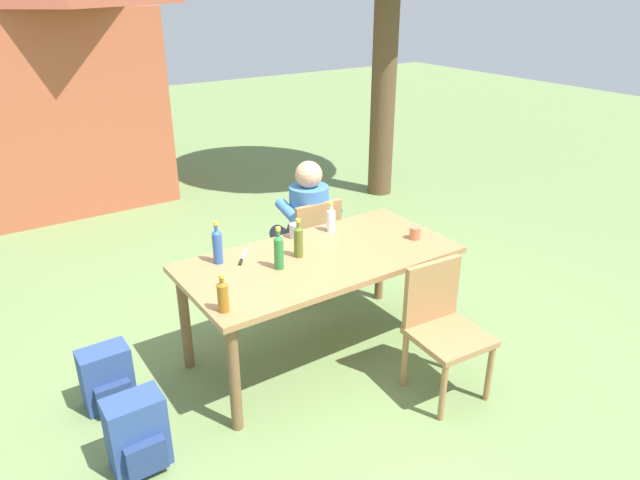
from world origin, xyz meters
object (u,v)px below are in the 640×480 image
Objects in this scene: bottle_green at (279,251)px; backpack_by_far_side at (107,379)px; dining_table at (320,268)px; cup_terracotta at (415,233)px; bottle_clear at (331,219)px; table_knife at (242,258)px; chair_near_right at (442,323)px; bottle_blue at (217,245)px; bottle_amber at (223,295)px; cup_steel at (295,231)px; bottle_olive at (298,240)px; brick_kiosk at (59,78)px; chair_far_right at (311,242)px; backpack_by_near_side at (138,434)px; person_in_white_shirt at (304,220)px.

backpack_by_far_side is at bearing 166.10° from bottle_green.
dining_table is 0.75m from cup_terracotta.
table_knife is at bearing -176.06° from bottle_clear.
bottle_green is (-0.75, 0.75, 0.41)m from chair_near_right.
bottle_blue reaches higher than backpack_by_far_side.
bottle_amber reaches higher than cup_steel.
bottle_olive is at bearing 146.72° from dining_table.
brick_kiosk is at bearing 101.78° from chair_near_right.
chair_far_right is 9.78× the size of cup_terracotta.
bottle_olive is 2.54× the size of cup_steel.
cup_terracotta is 0.82× the size of cup_steel.
chair_near_right is 1.08m from bottle_olive.
chair_near_right is at bearing -45.18° from bottle_green.
backpack_by_near_side is at bearing -148.41° from table_knife.
bottle_amber is at bearing -151.88° from bottle_green.
backpack_by_far_side is at bearing 169.27° from dining_table.
bottle_olive is (0.49, -0.21, -0.01)m from bottle_blue.
bottle_olive is at bearing 123.31° from chair_near_right.
person_in_white_shirt reaches higher than backpack_by_far_side.
brick_kiosk is (-0.95, 4.08, 0.59)m from bottle_clear.
chair_far_right is 4.27× the size of table_knife.
cup_terracotta is at bearing -10.99° from dining_table.
table_knife is (-0.76, -0.05, -0.09)m from bottle_clear.
chair_near_right is 1.95× the size of backpack_by_near_side.
brick_kiosk reaches higher than bottle_amber.
brick_kiosk is at bearing 106.32° from chair_far_right.
bottle_clear is at bearing 133.03° from cup_terracotta.
chair_near_right is 4.27× the size of table_knife.
chair_far_right is 1.69m from bottle_amber.
bottle_olive is 0.68× the size of backpack_by_far_side.
backpack_by_far_side is (-0.82, -0.02, -0.70)m from bottle_blue.
cup_steel is (0.14, 0.28, -0.06)m from bottle_olive.
bottle_blue is (-1.03, -0.46, 0.41)m from chair_far_right.
cup_terracotta is at bearing -35.47° from cup_steel.
bottle_blue is (-0.92, -0.02, 0.03)m from bottle_clear.
person_in_white_shirt reaches higher than chair_near_right.
bottle_blue is at bearing 156.41° from bottle_olive.
chair_near_right is 2.14m from backpack_by_far_side.
table_knife is at bearing -87.35° from brick_kiosk.
chair_far_right is at bearing 60.98° from dining_table.
backpack_by_near_side is (-1.31, -0.42, -0.68)m from bottle_olive.
backpack_by_near_side is (-1.43, -0.34, -0.47)m from dining_table.
chair_near_right is at bearing -45.27° from bottle_blue.
bottle_green is (-0.32, -0.00, 0.21)m from dining_table.
bottle_clear reaches higher than backpack_by_near_side.
brick_kiosk is (0.78, 4.12, 1.26)m from backpack_by_far_side.
table_knife is 0.50× the size of backpack_by_far_side.
person_in_white_shirt is 2.26m from backpack_by_near_side.
bottle_blue reaches higher than bottle_clear.
chair_far_right is at bearing -73.68° from brick_kiosk.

